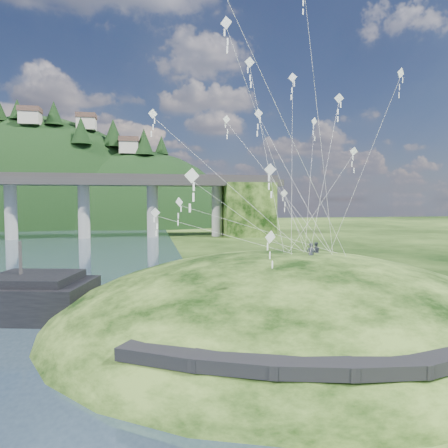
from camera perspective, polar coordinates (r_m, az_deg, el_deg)
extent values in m
plane|color=black|center=(27.42, -6.09, -15.65)|extent=(320.00, 320.00, 0.00)
ellipsoid|color=black|center=(31.40, 8.92, -16.05)|extent=(36.00, 32.00, 13.00)
cube|color=black|center=(19.15, -8.76, -17.88)|extent=(4.32, 3.62, 0.71)
cube|color=black|center=(17.95, 1.62, -19.13)|extent=(4.10, 2.97, 0.61)
cube|color=black|center=(17.93, 12.33, -19.26)|extent=(3.85, 2.37, 0.62)
cube|color=black|center=(18.89, 21.75, -18.36)|extent=(3.62, 1.83, 0.66)
cube|color=black|center=(20.72, 28.76, -16.53)|extent=(3.82, 2.27, 0.68)
cylinder|color=gray|center=(100.41, -28.16, 1.69)|extent=(2.60, 2.60, 13.00)
cylinder|color=gray|center=(96.93, -19.38, 1.86)|extent=(2.60, 2.60, 13.00)
cylinder|color=gray|center=(95.86, -10.17, 1.99)|extent=(2.60, 2.60, 13.00)
cylinder|color=gray|center=(97.28, -1.00, 2.07)|extent=(2.60, 2.60, 13.00)
cube|color=black|center=(98.83, 3.29, 2.08)|extent=(12.00, 11.00, 13.00)
ellipsoid|color=black|center=(157.20, -24.74, -2.26)|extent=(96.00, 68.00, 88.00)
ellipsoid|color=black|center=(145.10, -11.90, -4.06)|extent=(76.00, 56.00, 72.00)
cone|color=black|center=(148.54, -27.44, 14.36)|extent=(4.97, 4.97, 6.54)
cone|color=black|center=(143.64, -23.13, 14.37)|extent=(5.83, 5.83, 7.67)
cone|color=black|center=(136.18, -19.75, 12.45)|extent=(6.47, 6.47, 8.51)
cone|color=black|center=(142.00, -15.55, 12.42)|extent=(7.13, 7.13, 9.38)
cone|color=black|center=(136.17, -11.37, 11.44)|extent=(6.56, 6.56, 8.63)
cone|color=black|center=(141.77, -8.92, 11.07)|extent=(4.88, 4.88, 6.42)
cube|color=beige|center=(142.75, -25.95, 13.39)|extent=(6.00, 5.00, 4.00)
cube|color=brown|center=(143.25, -25.98, 14.45)|extent=(6.40, 5.40, 1.60)
cube|color=beige|center=(145.41, -19.05, 13.32)|extent=(6.00, 5.00, 4.00)
cube|color=brown|center=(145.90, -19.07, 14.37)|extent=(6.40, 5.40, 1.60)
cube|color=beige|center=(136.99, -13.44, 10.52)|extent=(6.00, 5.00, 4.00)
cube|color=brown|center=(137.35, -13.45, 11.64)|extent=(6.40, 5.40, 1.60)
cube|color=black|center=(34.04, -25.51, -7.02)|extent=(7.16, 6.40, 0.61)
cylinder|color=#2D2B2B|center=(34.32, -27.08, -4.72)|extent=(0.25, 0.25, 3.07)
cube|color=#382316|center=(34.57, -19.41, -11.03)|extent=(13.30, 6.13, 0.33)
cylinder|color=#382316|center=(37.49, -27.34, -10.46)|extent=(0.29, 0.29, 0.95)
cylinder|color=#382316|center=(35.97, -23.53, -10.94)|extent=(0.29, 0.29, 0.95)
cylinder|color=#382316|center=(34.63, -19.40, -11.41)|extent=(0.29, 0.29, 0.95)
cylinder|color=#382316|center=(33.48, -14.94, -11.85)|extent=(0.29, 0.29, 0.95)
cylinder|color=#382316|center=(32.53, -10.17, -12.24)|extent=(0.29, 0.29, 0.95)
imported|color=#272A34|center=(29.75, 12.29, -2.64)|extent=(0.69, 0.50, 1.75)
imported|color=#272A34|center=(31.59, 12.96, -2.55)|extent=(0.83, 0.68, 1.57)
cube|color=white|center=(23.08, -4.62, 6.90)|extent=(0.86, 0.21, 0.87)
cube|color=white|center=(23.05, -4.61, 5.37)|extent=(0.11, 0.06, 0.50)
cube|color=white|center=(23.04, -4.61, 3.84)|extent=(0.11, 0.06, 0.50)
cube|color=white|center=(23.05, -4.60, 2.31)|extent=(0.11, 0.06, 0.50)
cube|color=white|center=(39.01, 0.35, 14.73)|extent=(0.75, 0.24, 0.77)
cube|color=white|center=(38.91, 0.35, 13.94)|extent=(0.10, 0.06, 0.45)
cube|color=white|center=(38.82, 0.35, 13.15)|extent=(0.10, 0.06, 0.45)
cube|color=white|center=(38.73, 0.35, 12.35)|extent=(0.10, 0.06, 0.45)
cube|color=white|center=(40.48, 12.77, 14.11)|extent=(0.70, 0.37, 0.76)
cube|color=white|center=(40.38, 12.76, 13.36)|extent=(0.09, 0.07, 0.44)
cube|color=white|center=(40.30, 12.74, 12.61)|extent=(0.09, 0.07, 0.44)
cube|color=white|center=(40.21, 12.73, 11.86)|extent=(0.09, 0.07, 0.44)
cube|color=white|center=(30.72, 0.32, 26.81)|extent=(0.73, 0.52, 0.85)
cube|color=white|center=(30.48, 0.32, 25.76)|extent=(0.11, 0.07, 0.50)
cube|color=white|center=(30.26, 0.32, 24.70)|extent=(0.11, 0.07, 0.50)
cube|color=white|center=(30.05, 0.32, 23.62)|extent=(0.11, 0.07, 0.50)
cube|color=white|center=(30.39, 6.62, 7.75)|extent=(0.82, 0.43, 0.88)
cube|color=white|center=(30.35, 6.61, 6.56)|extent=(0.12, 0.05, 0.52)
cube|color=white|center=(30.33, 6.60, 5.38)|extent=(0.12, 0.05, 0.52)
cube|color=white|center=(30.31, 6.59, 4.19)|extent=(0.12, 0.05, 0.52)
cube|color=white|center=(35.41, 4.96, 15.45)|extent=(0.61, 0.58, 0.79)
cube|color=white|center=(35.30, 4.95, 14.55)|extent=(0.10, 0.07, 0.46)
cube|color=white|center=(35.19, 4.94, 13.65)|extent=(0.10, 0.07, 0.46)
cube|color=white|center=(35.10, 4.94, 12.74)|extent=(0.10, 0.07, 0.46)
cube|color=white|center=(38.36, 9.77, 19.93)|extent=(0.61, 0.61, 0.81)
cube|color=white|center=(38.20, 9.76, 19.10)|extent=(0.10, 0.08, 0.47)
cube|color=white|center=(38.05, 9.75, 18.26)|extent=(0.10, 0.08, 0.47)
cube|color=white|center=(37.91, 9.74, 17.41)|extent=(0.10, 0.08, 0.47)
cube|color=white|center=(34.90, 3.68, 22.08)|extent=(0.84, 0.20, 0.84)
cube|color=white|center=(34.72, 3.68, 21.15)|extent=(0.11, 0.04, 0.49)
cube|color=white|center=(34.54, 3.67, 20.20)|extent=(0.11, 0.04, 0.49)
cube|color=white|center=(34.37, 3.67, 19.25)|extent=(0.11, 0.04, 0.49)
cube|color=white|center=(37.77, 8.58, 4.36)|extent=(0.72, 0.23, 0.71)
cube|color=white|center=(37.76, 8.57, 3.58)|extent=(0.09, 0.06, 0.42)
cube|color=white|center=(37.77, 8.56, 2.80)|extent=(0.09, 0.06, 0.42)
cube|color=white|center=(37.78, 8.56, 2.03)|extent=(0.09, 0.06, 0.42)
cube|color=white|center=(32.27, 23.93, 19.10)|extent=(0.67, 0.30, 0.70)
cube|color=white|center=(32.14, 23.91, 18.24)|extent=(0.09, 0.07, 0.41)
cube|color=white|center=(32.02, 23.88, 17.38)|extent=(0.09, 0.07, 0.41)
cube|color=white|center=(31.90, 23.86, 16.51)|extent=(0.09, 0.07, 0.41)
cube|color=white|center=(31.14, -6.41, 3.13)|extent=(0.53, 0.59, 0.74)
cube|color=white|center=(31.15, -6.41, 2.16)|extent=(0.09, 0.07, 0.43)
cube|color=white|center=(31.17, -6.40, 1.18)|extent=(0.09, 0.07, 0.43)
cube|color=white|center=(31.19, -6.39, 0.21)|extent=(0.09, 0.07, 0.43)
cube|color=white|center=(35.94, 16.11, 16.88)|extent=(0.80, 0.21, 0.79)
cube|color=white|center=(35.81, 16.10, 16.00)|extent=(0.10, 0.03, 0.46)
cube|color=white|center=(35.69, 16.08, 15.11)|extent=(0.10, 0.03, 0.46)
cube|color=white|center=(35.58, 16.07, 14.22)|extent=(0.10, 0.03, 0.46)
cube|color=white|center=(36.58, -10.14, 15.25)|extent=(0.81, 0.30, 0.83)
cube|color=white|center=(36.47, -10.13, 14.34)|extent=(0.11, 0.07, 0.48)
cube|color=white|center=(36.36, -10.12, 13.43)|extent=(0.11, 0.07, 0.48)
cube|color=white|center=(36.26, -10.11, 12.51)|extent=(0.11, 0.07, 0.48)
cube|color=white|center=(34.06, -9.79, 1.63)|extent=(0.81, 0.24, 0.81)
cube|color=white|center=(34.08, -9.77, 0.65)|extent=(0.11, 0.02, 0.48)
cube|color=white|center=(34.12, -9.76, -0.33)|extent=(0.11, 0.02, 0.48)
cube|color=white|center=(34.16, -9.75, -1.30)|extent=(0.11, 0.02, 0.48)
cube|color=white|center=(21.12, 6.64, -1.87)|extent=(0.65, 0.32, 0.69)
cube|color=white|center=(21.17, 6.63, -3.20)|extent=(0.08, 0.07, 0.40)
cube|color=white|center=(21.24, 6.62, -4.52)|extent=(0.08, 0.07, 0.40)
cube|color=white|center=(21.31, 6.61, -5.83)|extent=(0.08, 0.07, 0.40)
cube|color=white|center=(31.73, 11.40, 28.46)|extent=(0.09, 0.03, 0.41)
cube|color=white|center=(31.52, 11.39, 27.63)|extent=(0.09, 0.03, 0.41)
cube|color=white|center=(32.07, 18.05, 9.85)|extent=(0.67, 0.21, 0.65)
cube|color=white|center=(32.02, 18.03, 9.01)|extent=(0.09, 0.05, 0.39)
cube|color=white|center=(31.98, 18.01, 8.16)|extent=(0.09, 0.05, 0.39)
cube|color=white|center=(31.94, 18.00, 7.32)|extent=(0.09, 0.05, 0.39)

